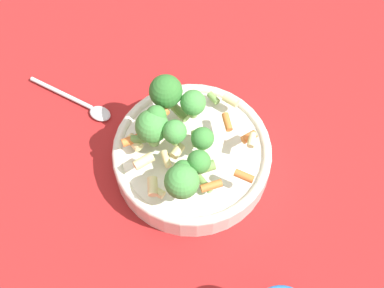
% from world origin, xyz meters
% --- Properties ---
extents(ground_plane, '(3.00, 3.00, 0.00)m').
position_xyz_m(ground_plane, '(0.00, 0.00, 0.00)').
color(ground_plane, maroon).
extents(bowl, '(0.23, 0.23, 0.05)m').
position_xyz_m(bowl, '(0.00, 0.00, 0.03)').
color(bowl, silver).
rests_on(bowl, ground_plane).
extents(pasta_salad, '(0.20, 0.19, 0.08)m').
position_xyz_m(pasta_salad, '(0.01, -0.02, 0.10)').
color(pasta_salad, '#8CB766').
rests_on(pasta_salad, bowl).
extents(spoon, '(0.03, 0.16, 0.01)m').
position_xyz_m(spoon, '(0.00, -0.20, 0.01)').
color(spoon, silver).
rests_on(spoon, ground_plane).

